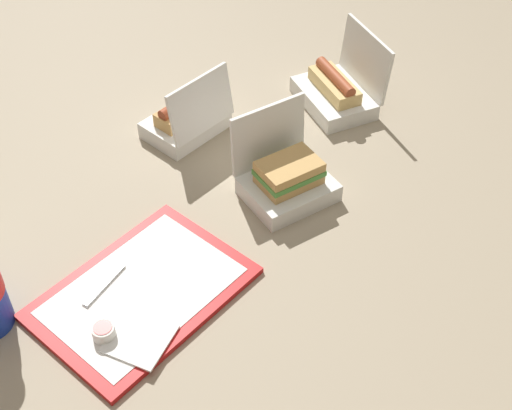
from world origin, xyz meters
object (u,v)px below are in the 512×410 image
object	(u,v)px
clamshell_hotdog_back	(338,90)
ketchup_cup	(103,331)
food_tray	(142,293)
plastic_fork	(104,285)
clamshell_hotdog_left	(187,118)
clamshell_sandwich_corner	(286,178)

from	to	relation	value
clamshell_hotdog_back	ketchup_cup	bearing A→B (deg)	-165.48
food_tray	plastic_fork	world-z (taller)	plastic_fork
plastic_fork	clamshell_hotdog_back	distance (m)	0.74
food_tray	ketchup_cup	bearing A→B (deg)	-159.86
plastic_fork	clamshell_hotdog_left	world-z (taller)	clamshell_hotdog_left
clamshell_sandwich_corner	food_tray	bearing A→B (deg)	-177.01
food_tray	clamshell_hotdog_left	size ratio (longest dim) A/B	2.11
ketchup_cup	plastic_fork	xyz separation A→B (m)	(0.06, 0.09, -0.01)
plastic_fork	clamshell_hotdog_back	bearing A→B (deg)	-9.35
food_tray	ketchup_cup	xyz separation A→B (m)	(-0.11, -0.04, 0.02)
ketchup_cup	plastic_fork	world-z (taller)	ketchup_cup
clamshell_sandwich_corner	clamshell_hotdog_back	world-z (taller)	clamshell_sandwich_corner
food_tray	ketchup_cup	distance (m)	0.11
food_tray	plastic_fork	distance (m)	0.07
clamshell_hotdog_left	clamshell_sandwich_corner	size ratio (longest dim) A/B	0.96
plastic_fork	clamshell_hotdog_back	size ratio (longest dim) A/B	0.47
clamshell_hotdog_left	clamshell_hotdog_back	xyz separation A→B (m)	(0.33, -0.15, 0.00)
ketchup_cup	clamshell_sandwich_corner	distance (m)	0.49
food_tray	clamshell_sandwich_corner	xyz separation A→B (m)	(0.38, 0.02, 0.04)
clamshell_hotdog_left	clamshell_hotdog_back	size ratio (longest dim) A/B	0.81
plastic_fork	ketchup_cup	bearing A→B (deg)	-141.31
plastic_fork	clamshell_sandwich_corner	world-z (taller)	clamshell_sandwich_corner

